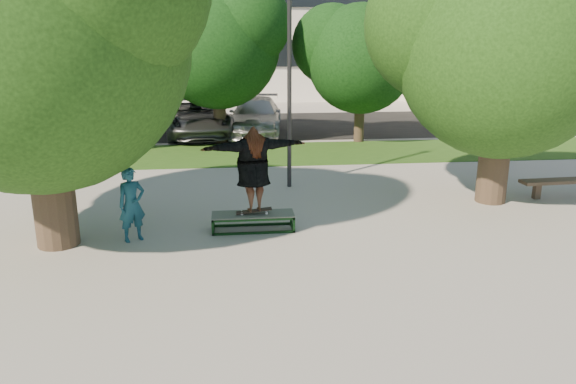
{
  "coord_description": "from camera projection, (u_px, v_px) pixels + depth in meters",
  "views": [
    {
      "loc": [
        -0.67,
        -10.25,
        4.19
      ],
      "look_at": [
        0.49,
        0.6,
        1.09
      ],
      "focal_mm": 35.0,
      "sensor_mm": 36.0,
      "label": 1
    }
  ],
  "objects": [
    {
      "name": "car_silver_a",
      "position": [
        33.0,
        115.0,
        23.99
      ],
      "size": [
        2.37,
        4.88,
        1.61
      ],
      "primitive_type": "imported",
      "rotation": [
        0.0,
        0.0,
        -0.1
      ],
      "color": "#ABABB0",
      "rests_on": "asphalt_strip"
    },
    {
      "name": "skater_rig",
      "position": [
        253.0,
        169.0,
        12.02
      ],
      "size": [
        2.36,
        1.1,
        1.94
      ],
      "rotation": [
        0.0,
        0.0,
        3.36
      ],
      "color": "white",
      "rests_on": "grind_box"
    },
    {
      "name": "car_silver_b",
      "position": [
        256.0,
        116.0,
        24.01
      ],
      "size": [
        2.69,
        5.44,
        1.52
      ],
      "primitive_type": "imported",
      "rotation": [
        0.0,
        0.0,
        -0.11
      ],
      "color": "#AFAFB4",
      "rests_on": "asphalt_strip"
    },
    {
      "name": "grind_box",
      "position": [
        253.0,
        222.0,
        12.35
      ],
      "size": [
        1.8,
        0.6,
        0.38
      ],
      "color": "black",
      "rests_on": "ground"
    },
    {
      "name": "ground",
      "position": [
        266.0,
        254.0,
        11.01
      ],
      "size": [
        120.0,
        120.0,
        0.0
      ],
      "primitive_type": "plane",
      "color": "#A59F97",
      "rests_on": "ground"
    },
    {
      "name": "bg_tree_right",
      "position": [
        359.0,
        52.0,
        21.58
      ],
      "size": [
        5.04,
        4.31,
        5.43
      ],
      "color": "#38281E",
      "rests_on": "ground"
    },
    {
      "name": "bystander",
      "position": [
        132.0,
        204.0,
        11.57
      ],
      "size": [
        0.68,
        0.62,
        1.57
      ],
      "primitive_type": "imported",
      "rotation": [
        0.0,
        0.0,
        0.54
      ],
      "color": "#174758",
      "rests_on": "ground"
    },
    {
      "name": "side_building",
      "position": [
        546.0,
        37.0,
        32.81
      ],
      "size": [
        15.0,
        10.0,
        8.0
      ],
      "primitive_type": "cube",
      "color": "silver",
      "rests_on": "ground"
    },
    {
      "name": "tree_right",
      "position": [
        502.0,
        37.0,
        13.45
      ],
      "size": [
        6.24,
        5.33,
        6.51
      ],
      "color": "#38281E",
      "rests_on": "ground"
    },
    {
      "name": "lamppost",
      "position": [
        289.0,
        73.0,
        15.04
      ],
      "size": [
        0.25,
        0.15,
        6.11
      ],
      "color": "#2D2D30",
      "rests_on": "ground"
    },
    {
      "name": "grass_strip",
      "position": [
        276.0,
        154.0,
        20.2
      ],
      "size": [
        30.0,
        4.0,
        0.02
      ],
      "primitive_type": "cube",
      "color": "#234A15",
      "rests_on": "ground"
    },
    {
      "name": "tree_left",
      "position": [
        29.0,
        20.0,
        10.42
      ],
      "size": [
        6.96,
        5.95,
        7.12
      ],
      "color": "#38281E",
      "rests_on": "ground"
    },
    {
      "name": "bg_tree_left",
      "position": [
        59.0,
        46.0,
        19.92
      ],
      "size": [
        5.28,
        4.51,
        5.77
      ],
      "color": "#38281E",
      "rests_on": "ground"
    },
    {
      "name": "bg_tree_mid",
      "position": [
        215.0,
        38.0,
        21.36
      ],
      "size": [
        5.76,
        4.92,
        6.24
      ],
      "color": "#38281E",
      "rests_on": "ground"
    },
    {
      "name": "car_grey",
      "position": [
        197.0,
        116.0,
        23.73
      ],
      "size": [
        3.34,
        6.0,
        1.59
      ],
      "primitive_type": "imported",
      "rotation": [
        0.0,
        0.0,
        0.13
      ],
      "color": "#58585D",
      "rests_on": "asphalt_strip"
    },
    {
      "name": "car_dark",
      "position": [
        136.0,
        111.0,
        26.1
      ],
      "size": [
        2.14,
        4.48,
        1.42
      ],
      "primitive_type": "imported",
      "rotation": [
        0.0,
        0.0,
        -0.15
      ],
      "color": "black",
      "rests_on": "asphalt_strip"
    },
    {
      "name": "asphalt_strip",
      "position": [
        243.0,
        126.0,
        26.32
      ],
      "size": [
        40.0,
        8.0,
        0.01
      ],
      "primitive_type": "cube",
      "color": "black",
      "rests_on": "ground"
    }
  ]
}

